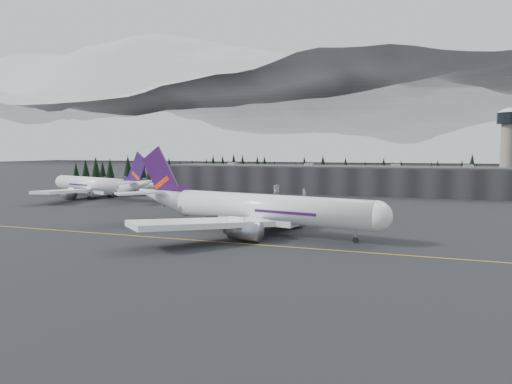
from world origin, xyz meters
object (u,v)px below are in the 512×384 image
(jet_main, at_px, (247,207))
(gse_vehicle_b, at_px, (304,196))
(jet_parked, at_px, (99,185))
(control_tower, at_px, (507,142))
(terminal, at_px, (329,179))
(gse_vehicle_a, at_px, (276,195))

(jet_main, xyz_separation_m, gse_vehicle_b, (-5.72, 83.69, -5.23))
(gse_vehicle_b, bearing_deg, jet_main, 4.40)
(jet_parked, bearing_deg, control_tower, -139.31)
(control_tower, bearing_deg, terminal, -177.71)
(control_tower, relative_size, gse_vehicle_a, 7.32)
(terminal, distance_m, gse_vehicle_a, 34.19)
(control_tower, distance_m, jet_main, 138.81)
(terminal, relative_size, control_tower, 4.24)
(terminal, height_order, gse_vehicle_a, terminal)
(control_tower, bearing_deg, gse_vehicle_a, -161.07)
(jet_main, bearing_deg, control_tower, 68.32)
(control_tower, height_order, jet_main, control_tower)
(gse_vehicle_a, height_order, gse_vehicle_b, gse_vehicle_a)
(terminal, relative_size, gse_vehicle_a, 31.08)
(control_tower, distance_m, jet_parked, 172.85)
(jet_parked, relative_size, gse_vehicle_a, 12.39)
(jet_parked, bearing_deg, terminal, -125.55)
(terminal, distance_m, jet_parked, 104.04)
(jet_parked, height_order, gse_vehicle_a, jet_parked)
(jet_parked, xyz_separation_m, gse_vehicle_b, (79.71, 30.99, -4.79))
(terminal, xyz_separation_m, jet_parked, (-84.91, -60.12, -0.85))
(control_tower, distance_m, gse_vehicle_b, 89.34)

